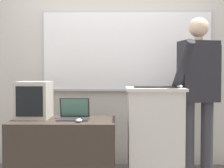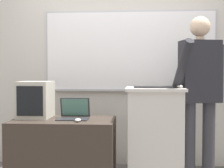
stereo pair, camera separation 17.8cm
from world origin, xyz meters
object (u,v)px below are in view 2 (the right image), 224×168
Objects in this scene: computer_mouse_by_laptop at (78,120)px; crt_monitor at (35,99)px; wireless_keyboard at (153,87)px; lectern_podium at (154,136)px; laptop at (74,112)px; person_presenter at (200,87)px; computer_mouse_by_keyboard at (180,86)px; side_desk at (64,152)px.

crt_monitor is (-0.51, 0.25, 0.18)m from computer_mouse_by_laptop.
computer_mouse_by_laptop is (-0.74, -0.16, -0.32)m from wireless_keyboard.
computer_mouse_by_laptop is at bearing -163.59° from lectern_podium.
wireless_keyboard is at bearing -107.03° from lectern_podium.
person_presenter is at bearing 3.42° from laptop.
computer_mouse_by_keyboard is 0.26× the size of crt_monitor.
wireless_keyboard is (0.82, -0.05, 0.27)m from laptop.
computer_mouse_by_keyboard reaches higher than side_desk.
computer_mouse_by_laptop reaches higher than side_desk.
person_presenter reaches higher than computer_mouse_by_laptop.
computer_mouse_by_keyboard is (0.25, -0.07, 0.52)m from lectern_podium.
computer_mouse_by_keyboard is at bearing -161.77° from person_presenter.
side_desk is at bearing -17.10° from crt_monitor.
laptop is at bearing -5.52° from crt_monitor.
lectern_podium is at bearing 72.97° from wireless_keyboard.
side_desk is 0.64m from crt_monitor.
computer_mouse_by_laptop is at bearing -69.77° from laptop.
wireless_keyboard is 3.93× the size of computer_mouse_by_keyboard.
person_presenter is (0.47, 0.06, 0.50)m from lectern_podium.
lectern_podium is at bearing 16.41° from computer_mouse_by_laptop.
lectern_podium is 0.58m from computer_mouse_by_keyboard.
crt_monitor reaches higher than computer_mouse_by_keyboard.
computer_mouse_by_keyboard is at bearing -2.93° from laptop.
side_desk is 3.30× the size of laptop.
computer_mouse_by_keyboard is (0.27, -0.01, 0.01)m from wireless_keyboard.
laptop is 1.12m from computer_mouse_by_keyboard.
person_presenter is 1.75m from crt_monitor.
computer_mouse_by_keyboard is (1.19, 0.00, 0.69)m from side_desk.
wireless_keyboard is 0.83m from computer_mouse_by_laptop.
person_presenter is 4.45× the size of wireless_keyboard.
computer_mouse_by_laptop is at bearing -167.82° from wireless_keyboard.
side_desk is 0.43m from laptop.
person_presenter is at bearing 7.70° from lectern_podium.
lectern_podium is 10.12× the size of computer_mouse_by_laptop.
lectern_podium is 0.58× the size of person_presenter.
wireless_keyboard is at bearing 0.66° from side_desk.
computer_mouse_by_laptop is 0.26× the size of crt_monitor.
laptop is (-0.84, -0.01, 0.24)m from lectern_podium.
side_desk is 10.53× the size of computer_mouse_by_laptop.
computer_mouse_by_laptop is at bearing -40.43° from side_desk.
person_presenter is 0.26m from computer_mouse_by_keyboard.
laptop is 0.82× the size of crt_monitor.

